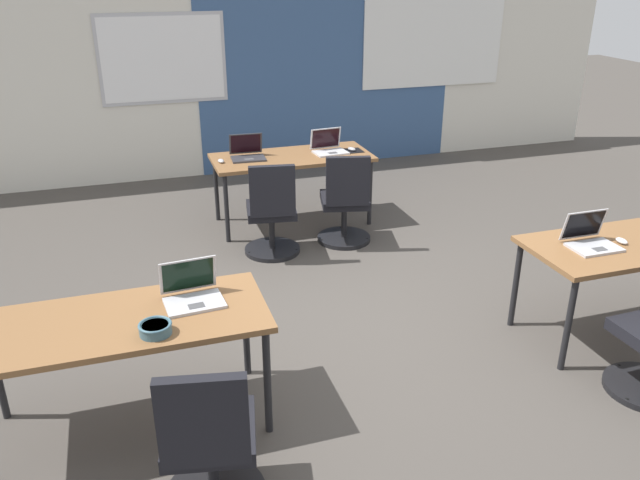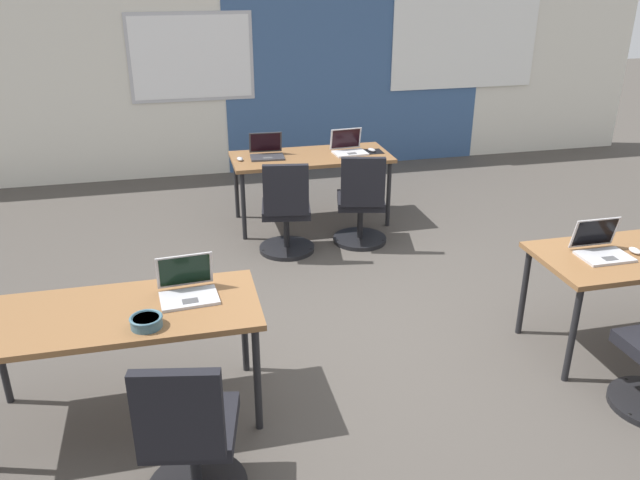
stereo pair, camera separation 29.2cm
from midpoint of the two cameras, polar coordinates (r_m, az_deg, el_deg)
name	(u,v)px [view 1 (the left image)]	position (r m, az deg, el deg)	size (l,w,h in m)	color
ground_plane	(371,326)	(4.86, 2.89, -7.70)	(24.00, 24.00, 0.00)	#47423D
back_wall_assembly	(252,59)	(8.29, -7.17, 15.74)	(10.00, 0.27, 2.80)	silver
desk_near_left	(123,328)	(3.78, -19.33, -7.47)	(1.60, 0.70, 0.72)	brown
desk_near_right	(636,248)	(4.98, 24.86, -0.71)	(1.60, 0.70, 0.72)	brown
desk_far_center	(292,161)	(6.53, -3.80, 6.99)	(1.60, 0.70, 0.72)	brown
laptop_near_right_inner	(591,239)	(4.71, 21.36, 0.04)	(0.33, 0.29, 0.23)	#B7B7BC
mouse_near_right_inner	(622,241)	(4.86, 23.76, -0.10)	(0.06, 0.10, 0.03)	silver
laptop_far_left	(247,153)	(6.46, -7.79, 7.66)	(0.35, 0.31, 0.23)	#333338
mouse_far_left	(221,161)	(6.36, -10.13, 6.94)	(0.06, 0.10, 0.03)	#B2B2B7
chair_far_left	(272,217)	(5.86, -5.74, 2.01)	(0.52, 0.57, 0.92)	black
laptop_far_right	(329,147)	(6.61, -0.48, 8.24)	(0.35, 0.30, 0.23)	silver
mousepad_far_right	(352,151)	(6.67, 1.58, 7.94)	(0.22, 0.19, 0.00)	black
mouse_far_right	(352,149)	(6.66, 1.58, 8.10)	(0.09, 0.11, 0.03)	#B2B2B7
chair_far_right	(345,207)	(6.09, 0.89, 2.97)	(0.53, 0.58, 0.92)	black
laptop_near_left_inner	(192,293)	(3.80, -13.50, -4.66)	(0.35, 0.30, 0.23)	#B7B7BC
chair_near_left_inner	(210,450)	(3.29, -12.42, -17.87)	(0.52, 0.57, 0.92)	black
snack_bowl	(155,328)	(3.54, -16.80, -7.55)	(0.18, 0.18, 0.06)	#3D6070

